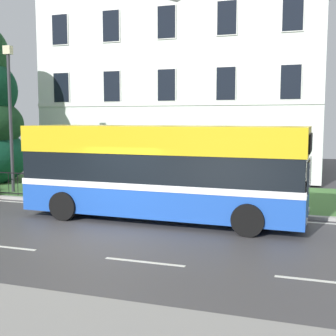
{
  "coord_description": "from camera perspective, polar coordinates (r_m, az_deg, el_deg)",
  "views": [
    {
      "loc": [
        5.7,
        -11.29,
        3.37
      ],
      "look_at": [
        0.32,
        5.1,
        1.44
      ],
      "focal_mm": 47.53,
      "sensor_mm": 36.0,
      "label": 1
    }
  ],
  "objects": [
    {
      "name": "georgian_townhouse",
      "position": [
        28.87,
        3.17,
        11.83
      ],
      "size": [
        16.11,
        10.66,
        11.94
      ],
      "color": "white",
      "rests_on": "ground_plane"
    },
    {
      "name": "street_lamp_post",
      "position": [
        20.78,
        -19.59,
        7.16
      ],
      "size": [
        0.36,
        0.24,
        6.36
      ],
      "color": "#333338",
      "rests_on": "ground_plane"
    },
    {
      "name": "litter_bin",
      "position": [
        18.64,
        -11.25,
        -2.1
      ],
      "size": [
        0.52,
        0.52,
        1.08
      ],
      "color": "#23472D",
      "rests_on": "ground_plane"
    },
    {
      "name": "single_decker_bus",
      "position": [
        14.72,
        -0.69,
        -0.35
      ],
      "size": [
        9.38,
        2.86,
        3.13
      ],
      "rotation": [
        0.0,
        0.0,
        -0.03
      ],
      "color": "#1E4DB4",
      "rests_on": "ground_plane"
    },
    {
      "name": "ground_plane",
      "position": [
        14.2,
        -6.11,
        -7.45
      ],
      "size": [
        60.0,
        56.0,
        0.18
      ],
      "color": "#424042"
    },
    {
      "name": "iron_verge_railing",
      "position": [
        17.59,
        -7.2,
        -2.66
      ],
      "size": [
        13.4,
        0.04,
        0.97
      ],
      "color": "black",
      "rests_on": "ground_plane"
    }
  ]
}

